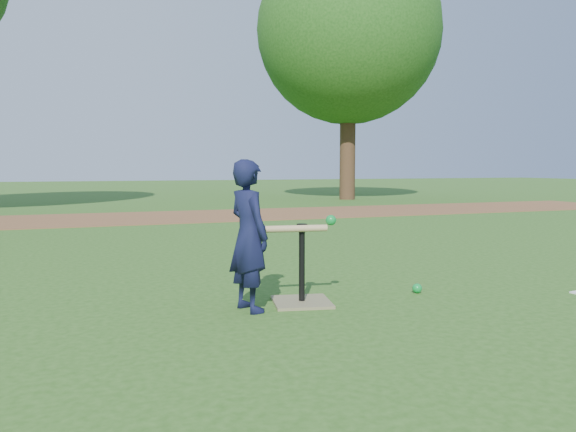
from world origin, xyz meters
name	(u,v)px	position (x,y,z in m)	size (l,w,h in m)	color
ground	(295,292)	(0.00, 0.00, 0.00)	(80.00, 80.00, 0.00)	#285116
dirt_strip	(164,217)	(0.00, 7.50, 0.01)	(24.00, 3.00, 0.01)	brown
child	(249,236)	(-0.53, -0.42, 0.55)	(0.40, 0.26, 1.10)	black
wiffle_ball_ground	(417,288)	(0.94, -0.38, 0.04)	(0.08, 0.08, 0.08)	#0C8A31
batting_tee	(302,289)	(-0.09, -0.37, 0.11)	(0.51, 0.51, 0.61)	olive
swing_action	(293,227)	(-0.18, -0.40, 0.60)	(0.70, 0.16, 0.13)	tan
tree_right	(349,32)	(6.50, 12.00, 5.29)	(5.80, 5.80, 8.21)	#382316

